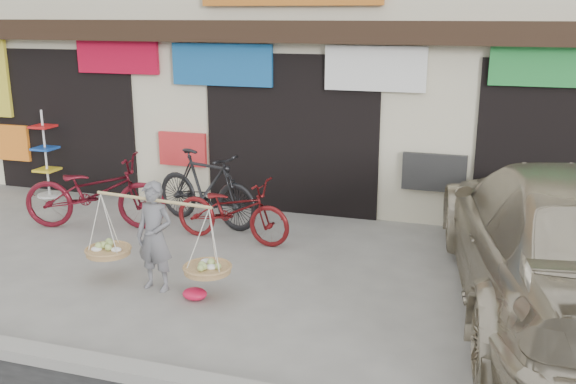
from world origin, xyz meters
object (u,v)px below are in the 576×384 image
(bike_1, at_px, (206,188))
(bike_2, at_px, (232,210))
(display_rack, at_px, (46,162))
(street_vendor, at_px, (155,242))
(bike_0, at_px, (95,192))
(suv, at_px, (569,240))

(bike_1, height_order, bike_2, bike_1)
(display_rack, bearing_deg, bike_2, -16.38)
(street_vendor, distance_m, bike_0, 2.78)
(bike_2, bearing_deg, bike_1, 53.77)
(street_vendor, height_order, bike_0, street_vendor)
(bike_0, xyz_separation_m, bike_2, (2.32, 0.08, -0.11))
(bike_0, height_order, suv, suv)
(bike_2, bearing_deg, display_rack, 78.53)
(bike_2, xyz_separation_m, suv, (4.53, -1.07, 0.39))
(street_vendor, relative_size, bike_2, 1.09)
(display_rack, bearing_deg, street_vendor, -38.22)
(bike_2, xyz_separation_m, display_rack, (-4.25, 1.25, 0.17))
(bike_2, bearing_deg, street_vendor, 178.02)
(bike_1, distance_m, display_rack, 3.60)
(suv, bearing_deg, display_rack, -22.74)
(street_vendor, height_order, bike_2, street_vendor)
(bike_2, bearing_deg, bike_0, 96.94)
(street_vendor, bearing_deg, bike_0, 145.12)
(bike_2, relative_size, suv, 0.29)
(suv, distance_m, display_rack, 9.09)
(bike_0, relative_size, display_rack, 1.38)
(bike_1, bearing_deg, display_rack, 96.49)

